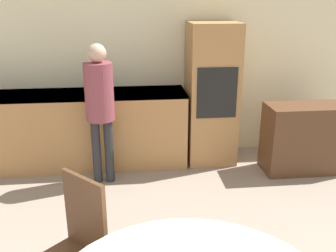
# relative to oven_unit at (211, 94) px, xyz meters

# --- Properties ---
(wall_back) EXTENTS (6.97, 0.05, 2.60)m
(wall_back) POSITION_rel_oven_unit_xyz_m (-0.71, 0.34, 0.43)
(wall_back) COLOR beige
(wall_back) RESTS_ON ground_plane
(kitchen_counter) EXTENTS (3.01, 0.60, 0.93)m
(kitchen_counter) POSITION_rel_oven_unit_xyz_m (-1.84, -0.01, -0.39)
(kitchen_counter) COLOR #AD7A47
(kitchen_counter) RESTS_ON ground_plane
(oven_unit) EXTENTS (0.59, 0.59, 1.73)m
(oven_unit) POSITION_rel_oven_unit_xyz_m (0.00, 0.00, 0.00)
(oven_unit) COLOR #AD7A47
(oven_unit) RESTS_ON ground_plane
(sideboard) EXTENTS (0.99, 0.45, 0.82)m
(sideboard) POSITION_rel_oven_unit_xyz_m (1.07, -0.46, -0.46)
(sideboard) COLOR #51331E
(sideboard) RESTS_ON ground_plane
(chair_far_left) EXTENTS (0.57, 0.57, 0.99)m
(chair_far_left) POSITION_rel_oven_unit_xyz_m (-1.38, -2.41, -0.32)
(chair_far_left) COLOR #51331E
(chair_far_left) RESTS_ON ground_plane
(person_standing) EXTENTS (0.31, 0.31, 1.56)m
(person_standing) POSITION_rel_oven_unit_xyz_m (-1.33, -0.50, 0.11)
(person_standing) COLOR #262628
(person_standing) RESTS_ON ground_plane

